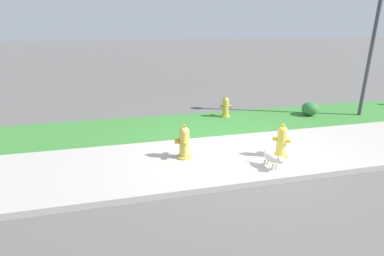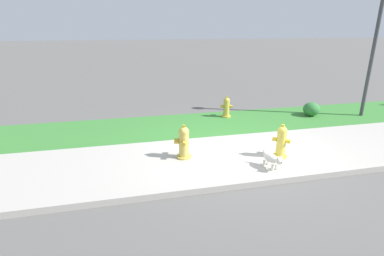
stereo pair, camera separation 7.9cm
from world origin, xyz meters
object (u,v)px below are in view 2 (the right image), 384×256
street_lamp (380,13)px  shrub_bush_mid_verge (311,109)px  fire_hydrant_at_driveway (184,142)px  small_white_dog (272,159)px  fire_hydrant_by_grass_verge (226,107)px  fire_hydrant_near_corner (281,142)px

street_lamp → shrub_bush_mid_verge: bearing=167.7°
fire_hydrant_at_driveway → small_white_dog: bearing=-103.7°
fire_hydrant_at_driveway → street_lamp: 7.12m
street_lamp → small_white_dog: bearing=-148.5°
fire_hydrant_at_driveway → fire_hydrant_by_grass_verge: bearing=-19.2°
fire_hydrant_by_grass_verge → fire_hydrant_near_corner: bearing=-73.9°
fire_hydrant_at_driveway → small_white_dog: 1.89m
fire_hydrant_at_driveway → street_lamp: bearing=-57.0°
fire_hydrant_near_corner → small_white_dog: size_ratio=1.41×
small_white_dog → street_lamp: bearing=107.9°
fire_hydrant_by_grass_verge → small_white_dog: 3.72m
fire_hydrant_by_grass_verge → fire_hydrant_at_driveway: bearing=-111.7°
fire_hydrant_near_corner → street_lamp: 5.54m
fire_hydrant_by_grass_verge → small_white_dog: bearing=-81.3°
fire_hydrant_near_corner → shrub_bush_mid_verge: size_ratio=1.47×
fire_hydrant_by_grass_verge → small_white_dog: fire_hydrant_by_grass_verge is taller
fire_hydrant_by_grass_verge → small_white_dog: (-0.32, -3.70, -0.10)m
fire_hydrant_near_corner → small_white_dog: (-0.46, -0.49, -0.15)m
fire_hydrant_at_driveway → small_white_dog: fire_hydrant_at_driveway is taller
fire_hydrant_at_driveway → shrub_bush_mid_verge: bearing=-48.1°
fire_hydrant_by_grass_verge → shrub_bush_mid_verge: bearing=3.2°
fire_hydrant_near_corner → shrub_bush_mid_verge: bearing=87.8°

